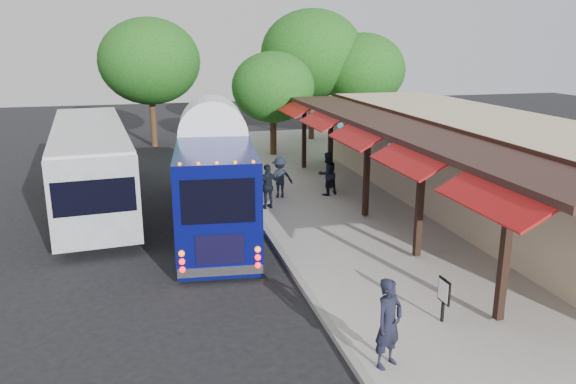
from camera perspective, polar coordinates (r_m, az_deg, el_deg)
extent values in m
plane|color=black|center=(15.82, 0.44, -8.46)|extent=(90.00, 90.00, 0.00)
cube|color=#9E9B93|center=(20.96, 10.91, -2.46)|extent=(10.00, 40.00, 0.15)
cube|color=gray|center=(19.43, -2.45, -3.62)|extent=(0.20, 40.00, 0.16)
cube|color=#C7B48A|center=(22.23, 19.34, 2.57)|extent=(5.00, 20.00, 3.60)
cube|color=black|center=(20.67, 13.83, 6.32)|extent=(0.06, 20.00, 0.60)
cube|color=#331E19|center=(20.17, 11.13, 6.55)|extent=(2.60, 20.00, 0.18)
cube|color=black|center=(13.31, 21.16, -5.87)|extent=(0.18, 0.18, 3.16)
cube|color=#9C0E0F|center=(12.66, 20.16, -0.42)|extent=(1.00, 3.20, 0.57)
cube|color=black|center=(16.52, 13.23, -1.17)|extent=(0.18, 0.18, 3.16)
cube|color=#9C0E0F|center=(16.01, 12.15, 3.34)|extent=(1.00, 3.20, 0.57)
cube|color=black|center=(20.02, 7.99, 1.97)|extent=(0.18, 0.18, 3.16)
cube|color=#9C0E0F|center=(19.60, 6.97, 5.73)|extent=(1.00, 3.20, 0.57)
cube|color=black|center=(23.68, 4.33, 4.15)|extent=(0.18, 0.18, 3.16)
cube|color=#9C0E0F|center=(23.32, 3.39, 7.34)|extent=(1.00, 3.20, 0.57)
cube|color=black|center=(27.43, 1.65, 5.73)|extent=(0.18, 0.18, 3.16)
cube|color=#9C0E0F|center=(27.13, 0.79, 8.49)|extent=(1.00, 3.20, 0.57)
sphere|color=teal|center=(14.79, 18.47, 0.84)|extent=(0.26, 0.26, 0.26)
sphere|color=teal|center=(19.07, 10.42, 4.50)|extent=(0.26, 0.26, 0.26)
sphere|color=teal|center=(23.63, 5.35, 6.75)|extent=(0.26, 0.26, 0.26)
cube|color=#070B56|center=(19.98, -7.53, 2.09)|extent=(3.44, 11.13, 2.87)
cube|color=#070B56|center=(20.40, -7.38, -2.22)|extent=(3.38, 11.02, 0.32)
ellipsoid|color=white|center=(19.71, -7.67, 6.10)|extent=(3.41, 10.91, 0.51)
cube|color=black|center=(14.60, -4.90, -0.84)|extent=(1.90, 0.23, 1.19)
cube|color=silver|center=(15.32, -4.78, -7.78)|extent=(2.28, 0.40, 0.26)
sphere|color=#FF0C0C|center=(15.03, -8.53, -7.38)|extent=(0.16, 0.16, 0.16)
sphere|color=#FF0C0C|center=(15.33, -1.04, -6.74)|extent=(0.16, 0.16, 0.16)
cylinder|color=black|center=(16.32, -9.21, -6.09)|extent=(0.37, 0.97, 0.95)
cylinder|color=black|center=(16.61, -1.93, -5.50)|extent=(0.37, 0.97, 0.95)
cylinder|color=black|center=(23.61, -11.02, 0.56)|extent=(0.37, 0.97, 0.95)
cylinder|color=black|center=(23.82, -5.96, 0.89)|extent=(0.37, 0.97, 0.95)
cube|color=gray|center=(22.95, -19.35, 2.77)|extent=(3.67, 12.08, 2.74)
cube|color=black|center=(23.06, -22.62, 3.10)|extent=(0.96, 10.07, 1.03)
cube|color=black|center=(22.82, -16.15, 3.57)|extent=(0.96, 10.07, 1.03)
cube|color=silver|center=(22.71, -19.67, 6.25)|extent=(3.59, 11.83, 0.10)
cylinder|color=black|center=(19.42, -23.43, -3.62)|extent=(0.38, 1.01, 0.99)
cylinder|color=black|center=(19.17, -16.41, -3.20)|extent=(0.38, 1.01, 0.99)
cylinder|color=black|center=(26.81, -21.08, 1.61)|extent=(0.38, 1.01, 0.99)
cylinder|color=black|center=(26.62, -16.01, 1.96)|extent=(0.38, 1.01, 0.99)
imported|color=black|center=(11.30, 10.20, -12.99)|extent=(0.79, 0.69, 1.83)
imported|color=black|center=(23.00, 4.02, 1.87)|extent=(1.04, 0.93, 1.78)
imported|color=black|center=(21.13, -2.05, 0.58)|extent=(1.08, 0.71, 1.70)
imported|color=black|center=(22.61, -0.84, 1.49)|extent=(1.08, 0.64, 1.64)
cube|color=black|center=(13.36, 15.51, -10.58)|extent=(0.06, 0.06, 1.04)
cube|color=black|center=(13.26, 15.59, -9.66)|extent=(0.05, 0.47, 0.57)
cube|color=white|center=(13.25, 15.48, -9.67)|extent=(0.02, 0.40, 0.47)
cylinder|color=#382314|center=(31.15, -1.51, 5.94)|extent=(0.36, 0.36, 2.60)
ellipsoid|color=#134A12|center=(30.83, -1.54, 10.61)|extent=(4.49, 4.49, 3.82)
cylinder|color=#382314|center=(36.03, 2.40, 8.10)|extent=(0.36, 0.36, 3.70)
ellipsoid|color=#134A12|center=(35.76, 2.47, 13.85)|extent=(6.39, 6.39, 5.43)
cylinder|color=#382314|center=(35.90, 7.39, 7.44)|extent=(0.36, 0.36, 3.05)
ellipsoid|color=#134A12|center=(35.62, 7.55, 12.19)|extent=(5.27, 5.27, 4.48)
cylinder|color=#382314|center=(35.12, -13.53, 7.29)|extent=(0.36, 0.36, 3.44)
ellipsoid|color=#134A12|center=(34.84, -13.88, 12.77)|extent=(5.95, 5.95, 5.05)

